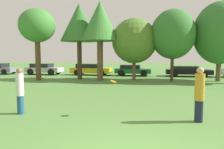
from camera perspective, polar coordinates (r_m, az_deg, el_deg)
name	(u,v)px	position (r m, az deg, el deg)	size (l,w,h in m)	color
person_thrower	(20,91)	(8.78, -23.50, -3.97)	(0.29, 0.29, 1.75)	navy
person_catcher	(199,94)	(7.66, 22.41, -4.90)	(0.32, 0.32, 1.84)	#191E33
frisbee	(113,81)	(7.78, 0.35, -1.88)	(0.22, 0.22, 0.10)	orange
tree_0	(37,26)	(20.30, -19.50, 12.07)	(3.15, 3.15, 6.32)	brown
tree_1	(79,23)	(20.12, -8.84, 13.51)	(3.43, 3.43, 6.92)	#473323
tree_2	(100,22)	(19.04, -3.27, 13.92)	(3.43, 3.43, 6.91)	brown
tree_3	(134,41)	(19.17, 6.00, 8.93)	(3.99, 3.99, 5.49)	brown
tree_4	(173,34)	(18.99, 16.02, 10.32)	(3.74, 3.74, 6.09)	#473323
tree_5	(220,33)	(20.32, 27.03, 9.87)	(4.39, 4.39, 6.70)	brown
parked_car_silver	(44,69)	(25.68, -17.88, 1.52)	(4.18, 2.05, 1.27)	#B2B2B7
parked_car_yellow	(90,69)	(24.00, -5.80, 1.46)	(4.60, 2.10, 1.26)	gold
parked_car_green	(132,70)	(23.20, 5.53, 1.27)	(3.94, 2.09, 1.19)	#196633
parked_car_black	(187,71)	(23.63, 19.59, 0.96)	(4.69, 2.23, 1.10)	black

